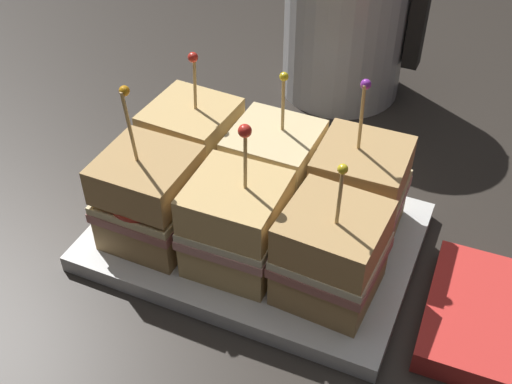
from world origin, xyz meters
name	(u,v)px	position (x,y,z in m)	size (l,w,h in m)	color
ground_plane	(256,242)	(0.00, 0.00, 0.00)	(6.00, 6.00, 0.00)	#2D2823
serving_platter	(256,236)	(0.00, 0.00, 0.01)	(0.32, 0.22, 0.02)	silver
sandwich_front_left	(149,199)	(-0.09, -0.05, 0.07)	(0.09, 0.09, 0.17)	tan
sandwich_front_center	(238,225)	(0.00, -0.04, 0.06)	(0.09, 0.09, 0.16)	tan
sandwich_front_right	(331,254)	(0.09, -0.05, 0.06)	(0.09, 0.09, 0.15)	tan
sandwich_back_left	(193,146)	(-0.09, 0.04, 0.07)	(0.09, 0.09, 0.16)	tan
sandwich_back_center	(273,169)	(0.00, 0.04, 0.06)	(0.09, 0.09, 0.15)	beige
sandwich_back_right	(359,190)	(0.09, 0.05, 0.07)	(0.09, 0.09, 0.17)	tan
kettle_steel	(348,7)	(-0.02, 0.32, 0.12)	(0.18, 0.16, 0.26)	#B7BABF
napkin_stack	(508,325)	(0.25, -0.01, 0.01)	(0.15, 0.15, 0.02)	red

